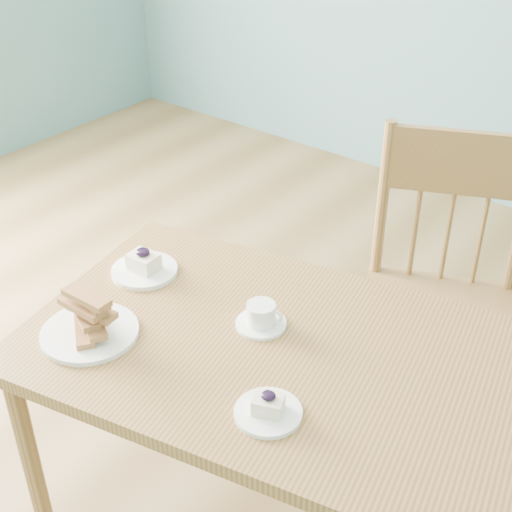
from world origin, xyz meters
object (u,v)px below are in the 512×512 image
dining_table (293,375)px  coffee_cup (262,317)px  cheesecake_plate_near (268,409)px  dining_chair (440,299)px  cheesecake_plate_far (144,267)px  biscotti_plate (88,321)px

dining_table → coffee_cup: size_ratio=11.32×
cheesecake_plate_near → coffee_cup: coffee_cup is taller
coffee_cup → dining_chair: bearing=53.1°
dining_table → cheesecake_plate_near: bearing=-81.7°
cheesecake_plate_far → cheesecake_plate_near: bearing=-20.2°
biscotti_plate → dining_chair: bearing=60.3°
dining_table → cheesecake_plate_near: 0.22m
coffee_cup → cheesecake_plate_far: bearing=163.9°
dining_chair → cheesecake_plate_near: size_ratio=6.95×
dining_chair → biscotti_plate: dining_chair is taller
coffee_cup → dining_table: bearing=-33.4°
dining_chair → cheesecake_plate_far: bearing=-158.5°
coffee_cup → biscotti_plate: 0.41m
cheesecake_plate_far → biscotti_plate: size_ratio=0.76×
cheesecake_plate_near → biscotti_plate: size_ratio=0.61×
biscotti_plate → coffee_cup: bearing=43.0°
dining_chair → coffee_cup: bearing=-133.4°
dining_chair → biscotti_plate: bearing=-144.4°
dining_table → dining_chair: dining_chair is taller
cheesecake_plate_far → coffee_cup: bearing=2.0°
dining_table → dining_chair: bearing=70.5°
dining_chair → biscotti_plate: size_ratio=4.27×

